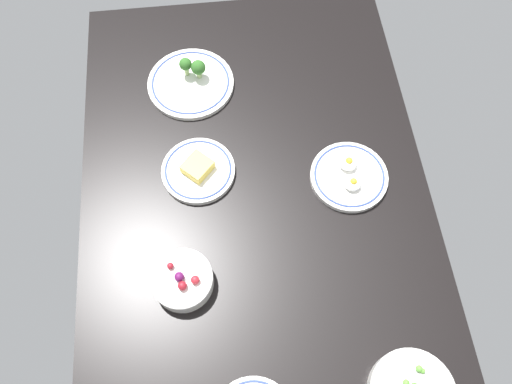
% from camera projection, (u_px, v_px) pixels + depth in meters
% --- Properties ---
extents(dining_table, '(1.28, 0.84, 0.04)m').
position_uv_depth(dining_table, '(256.00, 199.00, 1.22)').
color(dining_table, black).
rests_on(dining_table, ground).
extents(plate_broccoli, '(0.23, 0.23, 0.07)m').
position_uv_depth(plate_broccoli, '(191.00, 82.00, 1.33)').
color(plate_broccoli, white).
rests_on(plate_broccoli, dining_table).
extents(plate_eggs, '(0.19, 0.19, 0.05)m').
position_uv_depth(plate_eggs, '(349.00, 176.00, 1.21)').
color(plate_eggs, white).
rests_on(plate_eggs, dining_table).
extents(bowl_berries, '(0.14, 0.14, 0.06)m').
position_uv_depth(bowl_berries, '(183.00, 280.00, 1.08)').
color(bowl_berries, white).
rests_on(bowl_berries, dining_table).
extents(plate_cheese, '(0.18, 0.18, 0.04)m').
position_uv_depth(plate_cheese, '(198.00, 170.00, 1.21)').
color(plate_cheese, white).
rests_on(plate_cheese, dining_table).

